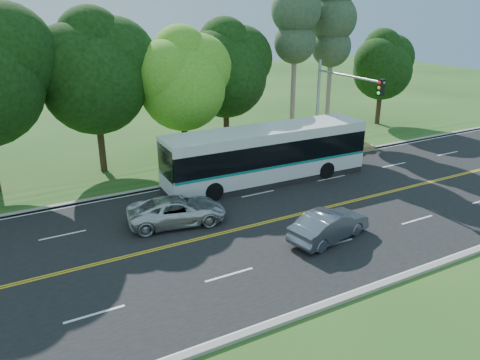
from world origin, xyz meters
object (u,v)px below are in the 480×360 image
traffic_signal (336,99)px  sedan (329,225)px  suv (177,211)px  transit_bus (266,156)px

traffic_signal → sedan: traffic_signal is taller
suv → traffic_signal: bearing=-65.0°
traffic_signal → sedan: 11.51m
sedan → traffic_signal: bearing=-51.4°
transit_bus → sedan: (-1.40, -8.02, -0.98)m
sedan → suv: bearing=36.7°
suv → transit_bus: bearing=-57.0°
transit_bus → suv: (-7.11, -2.98, -1.01)m
suv → sedan: bearing=-121.2°
transit_bus → sedan: 8.20m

